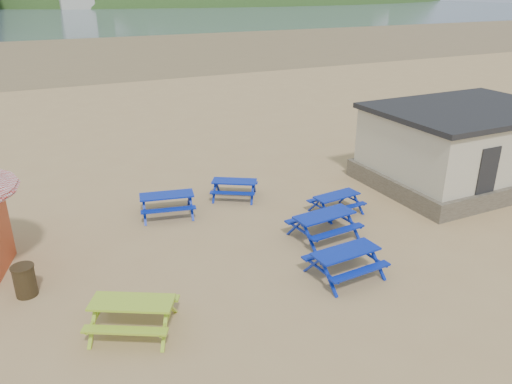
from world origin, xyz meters
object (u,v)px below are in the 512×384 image
picnic_table_blue_a (167,205)px  picnic_table_yellow (133,316)px  picnic_table_blue_b (234,189)px  amenity_block (463,145)px  litter_bin (25,281)px

picnic_table_blue_a → picnic_table_yellow: picnic_table_yellow is taller
picnic_table_blue_b → amenity_block: size_ratio=0.29×
picnic_table_blue_b → amenity_block: 9.47m
picnic_table_yellow → litter_bin: bearing=158.7°
picnic_table_blue_a → litter_bin: bearing=-133.8°
picnic_table_blue_a → amenity_block: 12.06m
picnic_table_blue_b → amenity_block: amenity_block is taller
picnic_table_yellow → litter_bin: litter_bin is taller
picnic_table_blue_b → amenity_block: bearing=16.2°
picnic_table_blue_a → picnic_table_blue_b: bearing=20.2°
picnic_table_blue_a → picnic_table_blue_b: picnic_table_blue_a is taller
litter_bin → picnic_table_blue_b: bearing=25.3°
picnic_table_blue_a → picnic_table_yellow: (-2.59, -5.90, 0.01)m
picnic_table_blue_a → picnic_table_blue_b: size_ratio=1.01×
picnic_table_blue_a → litter_bin: size_ratio=2.46×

